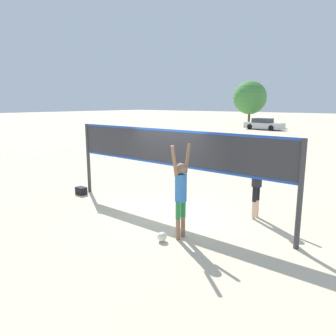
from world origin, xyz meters
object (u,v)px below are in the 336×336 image
player_spiker (181,189)px  player_blocker (257,177)px  parked_car_near (264,125)px  gear_bag (81,191)px  volleyball_net (168,155)px  tree_left_cluster (250,98)px  volleyball (162,237)px

player_spiker → player_blocker: bearing=-17.4°
player_blocker → parked_car_near: bearing=-156.7°
gear_bag → volleyball_net: bearing=6.5°
volleyball_net → player_blocker: bearing=30.5°
tree_left_cluster → volleyball_net: bearing=-67.3°
player_blocker → volleyball: player_blocker is taller
player_spiker → tree_left_cluster: 40.29m
player_spiker → volleyball: 1.19m
volleyball_net → tree_left_cluster: (-14.86, 35.59, 2.12)m
player_spiker → volleyball: player_spiker is taller
volleyball_net → volleyball: (1.16, -1.63, -1.63)m
volleyball_net → parked_car_near: bearing=108.9°
player_spiker → player_blocker: size_ratio=1.01×
parked_car_near → gear_bag: bearing=-71.4°
parked_car_near → tree_left_cluster: size_ratio=0.77×
volleyball_net → volleyball: 2.58m
volleyball → tree_left_cluster: (-16.03, 37.22, 3.74)m
volleyball → gear_bag: gear_bag is taller
gear_bag → parked_car_near: bearing=102.4°
volleyball_net → player_blocker: 2.54m
parked_car_near → volleyball: bearing=-64.0°
tree_left_cluster → volleyball: bearing=-66.7°
volleyball → gear_bag: size_ratio=0.61×
gear_bag → player_spiker: bearing=-8.7°
volleyball_net → parked_car_near: 32.37m
volleyball_net → gear_bag: (-3.64, -0.42, -1.61)m
tree_left_cluster → player_spiker: bearing=-66.2°
player_spiker → tree_left_cluster: bearing=23.8°
player_spiker → volleyball: size_ratio=9.96×
player_blocker → gear_bag: size_ratio=5.98×
gear_bag → parked_car_near: size_ratio=0.08×
player_spiker → parked_car_near: player_spiker is taller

